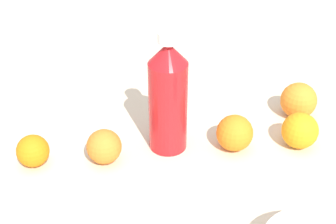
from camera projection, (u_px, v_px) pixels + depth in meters
ground_plane at (149, 158)px, 0.91m from camera, size 2.40×2.40×0.00m
water_bottle at (168, 96)px, 0.88m from camera, size 0.07×0.07×0.24m
orange_0 at (104, 147)px, 0.89m from camera, size 0.07×0.07×0.07m
orange_1 at (299, 100)px, 1.01m from camera, size 0.08×0.08×0.08m
orange_2 at (235, 133)px, 0.92m from camera, size 0.07×0.07×0.07m
orange_3 at (33, 151)px, 0.88m from camera, size 0.06×0.06×0.06m
orange_4 at (300, 131)px, 0.93m from camera, size 0.07×0.07×0.07m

